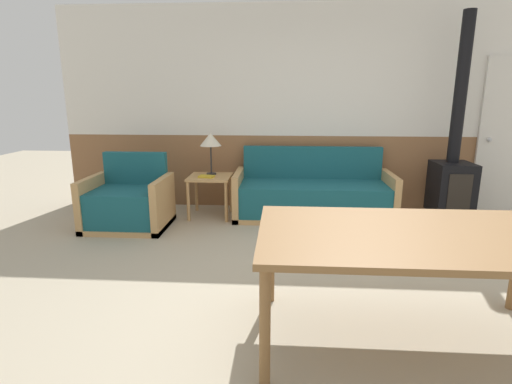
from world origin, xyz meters
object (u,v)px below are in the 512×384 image
Objects in this scene: side_table at (210,183)px; dining_table at (416,242)px; wood_stove at (453,168)px; armchair at (128,204)px; couch at (313,196)px; table_lamp at (211,140)px.

side_table is 3.16m from dining_table.
armchair is at bearing -172.37° from wood_stove.
table_lamp is (-1.32, 0.03, 0.71)m from couch.
couch is at bearing -1.38° from table_lamp.
wood_stove is at bearing 64.27° from dining_table.
armchair is at bearing 141.04° from dining_table.
side_table is at bearing -91.81° from table_lamp.
table_lamp reaches higher than dining_table.
armchair reaches higher than dining_table.
armchair is at bearing -151.14° from side_table.
side_table is 3.03m from wood_stove.
armchair is (-2.22, -0.56, 0.01)m from couch.
couch is at bearing 2.69° from side_table.
dining_table is (0.42, -2.69, 0.41)m from couch.
table_lamp is at bearing 178.79° from wood_stove.
side_table is at bearing 15.54° from armchair.
dining_table is at bearing -81.12° from couch.
table_lamp is (0.00, 0.09, 0.53)m from side_table.
couch reaches higher than armchair.
dining_table is at bearing -56.48° from side_table.
couch is 1.33m from side_table.
wood_stove is (3.92, 0.53, 0.39)m from armchair.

